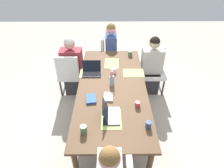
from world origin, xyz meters
TOP-DOWN VIEW (x-y plane):
  - ground_plane at (0.00, 0.00)m, footprint 10.00×10.00m
  - dining_table at (0.00, 0.00)m, footprint 2.40×1.07m
  - chair_head_right_left_mid at (1.56, 0.08)m, footprint 0.44×0.44m
  - person_head_right_left_mid at (1.50, 0.01)m, footprint 0.40×0.36m
  - chair_near_left_far at (0.91, -0.84)m, footprint 0.44×0.44m
  - person_near_left_far at (0.84, -0.78)m, footprint 0.36×0.40m
  - chair_far_right_near at (0.76, 0.83)m, footprint 0.44×0.44m
  - person_far_right_near at (0.83, 0.77)m, footprint 0.36×0.40m
  - flower_vase at (0.05, 0.00)m, footprint 0.08×0.07m
  - placemat_head_left_left_near at (-0.69, 0.02)m, footprint 0.36×0.26m
  - placemat_head_right_left_mid at (0.70, 0.00)m, footprint 0.37×0.27m
  - placemat_near_left_far at (0.38, -0.38)m, footprint 0.27×0.36m
  - placemat_far_right_near at (0.37, 0.37)m, footprint 0.26×0.36m
  - laptop_far_right_near at (0.37, 0.35)m, footprint 0.22×0.32m
  - laptop_head_left_left_near at (-0.64, 0.04)m, footprint 0.32×0.22m
  - coffee_mug_near_left at (-0.46, -0.35)m, footprint 0.07×0.07m
  - coffee_mug_near_right at (1.00, -0.37)m, footprint 0.08×0.08m
  - coffee_mug_centre_left at (-0.83, -0.44)m, footprint 0.07×0.07m
  - coffee_mug_centre_right at (0.39, -0.03)m, footprint 0.09×0.09m
  - coffee_mug_far_left at (-0.90, 0.35)m, footprint 0.08×0.08m
  - book_red_cover at (-0.27, 0.05)m, footprint 0.21×0.15m
  - book_blue_cover at (-0.31, 0.31)m, footprint 0.22×0.17m

SIDE VIEW (x-z plane):
  - ground_plane at x=0.00m, z-range 0.00..0.00m
  - chair_head_right_left_mid at x=1.56m, z-range 0.05..0.95m
  - chair_near_left_far at x=0.91m, z-range 0.05..0.95m
  - chair_far_right_near at x=0.76m, z-range 0.05..0.95m
  - person_head_right_left_mid at x=1.50m, z-range -0.07..1.12m
  - person_near_left_far at x=0.84m, z-range -0.07..1.12m
  - person_far_right_near at x=0.83m, z-range -0.07..1.12m
  - dining_table at x=0.00m, z-range 0.30..1.03m
  - placemat_head_left_left_near at x=-0.69m, z-range 0.73..0.73m
  - placemat_head_right_left_mid at x=0.70m, z-range 0.73..0.73m
  - placemat_near_left_far at x=0.38m, z-range 0.73..0.73m
  - placemat_far_right_near at x=0.37m, z-range 0.73..0.73m
  - book_red_cover at x=-0.27m, z-range 0.73..0.75m
  - book_blue_cover at x=-0.31m, z-range 0.73..0.76m
  - coffee_mug_near_left at x=-0.46m, z-range 0.73..0.81m
  - laptop_head_left_left_near at x=-0.64m, z-range 0.67..0.88m
  - laptop_far_right_near at x=0.37m, z-range 0.67..0.88m
  - coffee_mug_centre_right at x=0.39m, z-range 0.73..0.82m
  - coffee_mug_near_right at x=1.00m, z-range 0.73..0.82m
  - coffee_mug_centre_left at x=-0.83m, z-range 0.73..0.82m
  - coffee_mug_far_left at x=-0.90m, z-range 0.73..0.84m
  - flower_vase at x=0.05m, z-range 0.73..0.99m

